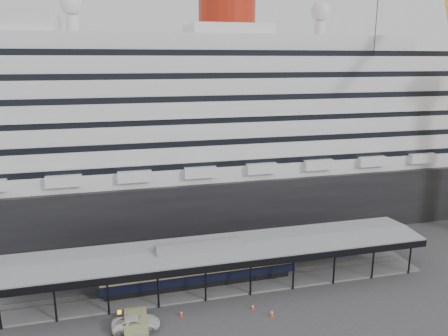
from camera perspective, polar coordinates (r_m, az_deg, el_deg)
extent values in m
plane|color=#39393C|center=(56.14, 0.82, -17.05)|extent=(200.00, 200.00, 0.00)
cube|color=black|center=(82.95, -5.00, -2.86)|extent=(130.00, 30.00, 10.00)
cylinder|color=#A9200D|center=(81.54, 0.39, 19.93)|extent=(10.00, 10.00, 9.00)
sphere|color=silver|center=(79.05, -19.33, 19.60)|extent=(3.60, 3.60, 3.60)
sphere|color=silver|center=(87.90, 12.50, 19.38)|extent=(3.60, 3.60, 3.60)
cube|color=slate|center=(60.28, -0.47, -14.58)|extent=(56.00, 8.00, 0.24)
cube|color=slate|center=(59.59, -0.30, -14.77)|extent=(54.00, 0.08, 0.10)
cube|color=slate|center=(60.82, -0.64, -14.14)|extent=(54.00, 0.08, 0.10)
cube|color=black|center=(54.41, 0.70, -12.77)|extent=(56.00, 0.18, 0.90)
cube|color=black|center=(62.34, -1.49, -9.16)|extent=(56.00, 0.18, 0.90)
cube|color=slate|center=(58.03, -0.48, -10.19)|extent=(56.00, 9.00, 0.24)
cylinder|color=black|center=(79.50, 18.59, 9.41)|extent=(0.12, 0.12, 47.21)
imported|color=silver|center=(51.89, -11.42, -19.26)|extent=(5.32, 2.57, 1.46)
cube|color=black|center=(59.49, -3.22, -14.45)|extent=(24.19, 3.18, 0.80)
cube|color=black|center=(59.01, -3.23, -13.56)|extent=(25.35, 3.66, 1.26)
cube|color=beige|center=(58.38, -3.25, -12.36)|extent=(25.35, 3.70, 1.49)
cube|color=black|center=(57.96, -3.27, -11.50)|extent=(25.35, 3.66, 0.46)
cube|color=#F1410D|center=(53.69, -5.58, -18.69)|extent=(0.42, 0.42, 0.03)
cone|color=#F1410D|center=(53.50, -5.59, -18.37)|extent=(0.35, 0.35, 0.70)
cylinder|color=white|center=(53.46, -5.59, -18.31)|extent=(0.22, 0.22, 0.14)
cube|color=#F74E0D|center=(53.74, 6.28, -18.67)|extent=(0.50, 0.50, 0.03)
cone|color=#F74E0D|center=(53.53, 6.29, -18.31)|extent=(0.42, 0.42, 0.79)
cylinder|color=white|center=(53.49, 6.30, -18.24)|extent=(0.25, 0.25, 0.15)
cube|color=#EE3F0D|center=(54.74, 3.78, -17.95)|extent=(0.44, 0.44, 0.03)
cone|color=#EE3F0D|center=(54.56, 3.79, -17.63)|extent=(0.37, 0.37, 0.69)
cylinder|color=white|center=(54.52, 3.79, -17.57)|extent=(0.22, 0.22, 0.13)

